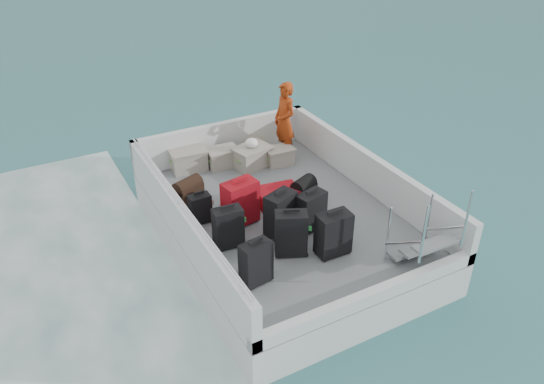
{
  "coord_description": "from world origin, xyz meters",
  "views": [
    {
      "loc": [
        -3.66,
        -6.43,
        5.46
      ],
      "look_at": [
        -0.12,
        0.12,
        1.0
      ],
      "focal_mm": 35.0,
      "sensor_mm": 36.0,
      "label": 1
    }
  ],
  "objects_px": {
    "suitcase_2": "(200,209)",
    "crate_3": "(279,157)",
    "suitcase_5": "(240,203)",
    "crate_0": "(189,160)",
    "suitcase_4": "(280,214)",
    "suitcase_0": "(256,264)",
    "suitcase_6": "(333,234)",
    "suitcase_8": "(278,196)",
    "suitcase_7": "(311,211)",
    "crate_1": "(223,158)",
    "suitcase_3": "(291,234)",
    "passenger": "(285,121)",
    "suitcase_1": "(228,228)",
    "crate_2": "(252,158)"
  },
  "relations": [
    {
      "from": "suitcase_2",
      "to": "crate_3",
      "type": "relative_size",
      "value": 0.98
    },
    {
      "from": "suitcase_5",
      "to": "crate_0",
      "type": "relative_size",
      "value": 1.16
    },
    {
      "from": "suitcase_4",
      "to": "suitcase_0",
      "type": "bearing_deg",
      "value": -155.09
    },
    {
      "from": "suitcase_6",
      "to": "suitcase_8",
      "type": "height_order",
      "value": "suitcase_6"
    },
    {
      "from": "suitcase_7",
      "to": "suitcase_5",
      "type": "bearing_deg",
      "value": 129.9
    },
    {
      "from": "suitcase_6",
      "to": "suitcase_7",
      "type": "bearing_deg",
      "value": 86.91
    },
    {
      "from": "suitcase_0",
      "to": "crate_1",
      "type": "bearing_deg",
      "value": 64.49
    },
    {
      "from": "suitcase_4",
      "to": "suitcase_5",
      "type": "height_order",
      "value": "suitcase_5"
    },
    {
      "from": "suitcase_0",
      "to": "suitcase_4",
      "type": "height_order",
      "value": "suitcase_4"
    },
    {
      "from": "suitcase_3",
      "to": "suitcase_6",
      "type": "relative_size",
      "value": 1.03
    },
    {
      "from": "suitcase_6",
      "to": "suitcase_8",
      "type": "xyz_separation_m",
      "value": [
        -0.03,
        1.63,
        -0.2
      ]
    },
    {
      "from": "suitcase_3",
      "to": "crate_3",
      "type": "xyz_separation_m",
      "value": [
        1.24,
        2.57,
        -0.2
      ]
    },
    {
      "from": "suitcase_5",
      "to": "crate_1",
      "type": "distance_m",
      "value": 2.0
    },
    {
      "from": "passenger",
      "to": "crate_3",
      "type": "bearing_deg",
      "value": -49.15
    },
    {
      "from": "suitcase_0",
      "to": "suitcase_6",
      "type": "height_order",
      "value": "suitcase_6"
    },
    {
      "from": "crate_0",
      "to": "crate_3",
      "type": "relative_size",
      "value": 1.26
    },
    {
      "from": "suitcase_7",
      "to": "suitcase_3",
      "type": "bearing_deg",
      "value": -158.49
    },
    {
      "from": "suitcase_0",
      "to": "suitcase_5",
      "type": "relative_size",
      "value": 0.88
    },
    {
      "from": "suitcase_3",
      "to": "passenger",
      "type": "height_order",
      "value": "passenger"
    },
    {
      "from": "suitcase_5",
      "to": "passenger",
      "type": "xyz_separation_m",
      "value": [
        1.78,
        1.72,
        0.39
      ]
    },
    {
      "from": "suitcase_1",
      "to": "crate_3",
      "type": "relative_size",
      "value": 1.28
    },
    {
      "from": "crate_0",
      "to": "suitcase_1",
      "type": "bearing_deg",
      "value": -97.46
    },
    {
      "from": "suitcase_7",
      "to": "suitcase_8",
      "type": "distance_m",
      "value": 0.95
    },
    {
      "from": "suitcase_7",
      "to": "crate_2",
      "type": "height_order",
      "value": "suitcase_7"
    },
    {
      "from": "crate_2",
      "to": "passenger",
      "type": "distance_m",
      "value": 0.96
    },
    {
      "from": "crate_3",
      "to": "passenger",
      "type": "distance_m",
      "value": 0.7
    },
    {
      "from": "suitcase_4",
      "to": "suitcase_7",
      "type": "xyz_separation_m",
      "value": [
        0.48,
        -0.12,
        -0.03
      ]
    },
    {
      "from": "crate_3",
      "to": "passenger",
      "type": "height_order",
      "value": "passenger"
    },
    {
      "from": "suitcase_5",
      "to": "suitcase_6",
      "type": "height_order",
      "value": "suitcase_5"
    },
    {
      "from": "suitcase_3",
      "to": "suitcase_7",
      "type": "height_order",
      "value": "suitcase_3"
    },
    {
      "from": "crate_1",
      "to": "crate_3",
      "type": "relative_size",
      "value": 1.1
    },
    {
      "from": "suitcase_2",
      "to": "suitcase_4",
      "type": "distance_m",
      "value": 1.32
    },
    {
      "from": "suitcase_0",
      "to": "suitcase_6",
      "type": "bearing_deg",
      "value": -7.09
    },
    {
      "from": "suitcase_1",
      "to": "crate_2",
      "type": "height_order",
      "value": "suitcase_1"
    },
    {
      "from": "suitcase_1",
      "to": "suitcase_6",
      "type": "xyz_separation_m",
      "value": [
        1.27,
        -0.9,
        0.02
      ]
    },
    {
      "from": "suitcase_3",
      "to": "crate_3",
      "type": "relative_size",
      "value": 1.39
    },
    {
      "from": "suitcase_2",
      "to": "suitcase_7",
      "type": "distance_m",
      "value": 1.77
    },
    {
      "from": "suitcase_5",
      "to": "suitcase_8",
      "type": "height_order",
      "value": "suitcase_5"
    },
    {
      "from": "suitcase_5",
      "to": "passenger",
      "type": "distance_m",
      "value": 2.5
    },
    {
      "from": "suitcase_6",
      "to": "suitcase_8",
      "type": "bearing_deg",
      "value": 92.27
    },
    {
      "from": "suitcase_4",
      "to": "crate_1",
      "type": "relative_size",
      "value": 1.26
    },
    {
      "from": "suitcase_7",
      "to": "crate_0",
      "type": "relative_size",
      "value": 1.01
    },
    {
      "from": "suitcase_0",
      "to": "crate_3",
      "type": "xyz_separation_m",
      "value": [
        1.98,
        2.91,
        -0.17
      ]
    },
    {
      "from": "suitcase_3",
      "to": "crate_2",
      "type": "xyz_separation_m",
      "value": [
        0.72,
        2.72,
        -0.16
      ]
    },
    {
      "from": "suitcase_6",
      "to": "suitcase_3",
      "type": "bearing_deg",
      "value": 153.3
    },
    {
      "from": "suitcase_2",
      "to": "crate_3",
      "type": "xyz_separation_m",
      "value": [
        2.1,
        1.16,
        -0.1
      ]
    },
    {
      "from": "suitcase_1",
      "to": "suitcase_3",
      "type": "bearing_deg",
      "value": -35.44
    },
    {
      "from": "passenger",
      "to": "suitcase_4",
      "type": "bearing_deg",
      "value": -34.15
    },
    {
      "from": "suitcase_0",
      "to": "suitcase_6",
      "type": "xyz_separation_m",
      "value": [
        1.29,
        0.05,
        0.02
      ]
    },
    {
      "from": "crate_0",
      "to": "passenger",
      "type": "xyz_separation_m",
      "value": [
        1.87,
        -0.39,
        0.57
      ]
    }
  ]
}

